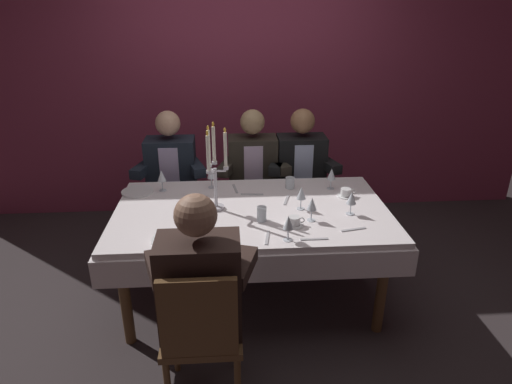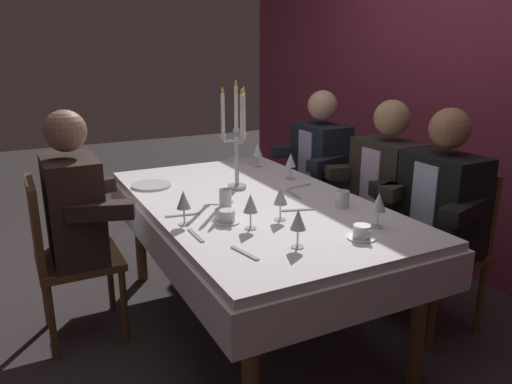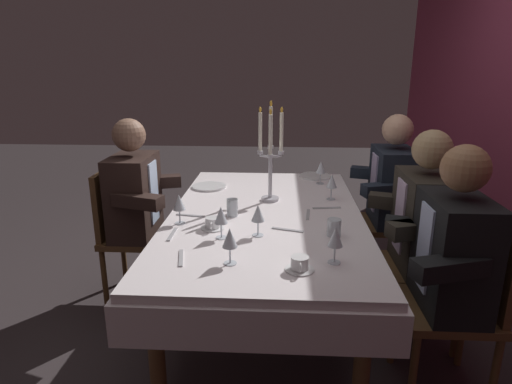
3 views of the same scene
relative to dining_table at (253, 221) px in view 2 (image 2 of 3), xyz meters
The scene contains 27 objects.
ground_plane 0.62m from the dining_table, ahead, with size 12.00×12.00×0.00m, color #352D2E.
back_wall 1.81m from the dining_table, 90.00° to the left, with size 6.00×0.12×2.70m, color #89324B.
dining_table is the anchor object (origin of this frame).
candelabra 0.47m from the dining_table, behind, with size 0.15×0.17×0.62m.
dinner_plate_0 0.67m from the dining_table, 141.24° to the right, with size 0.24×0.24×0.01m, color white.
dinner_plate_1 0.92m from the dining_table, 157.75° to the left, with size 0.24×0.24×0.01m, color white.
wine_glass_0 0.49m from the dining_table, 28.29° to the right, with size 0.07×0.07×0.16m.
wine_glass_1 0.55m from the dining_table, 67.02° to the right, with size 0.07×0.07×0.16m.
wine_glass_2 0.79m from the dining_table, 150.84° to the left, with size 0.07×0.07×0.16m.
wine_glass_3 0.55m from the dining_table, 125.30° to the left, with size 0.07×0.07×0.16m.
wine_glass_4 0.74m from the dining_table, 26.90° to the left, with size 0.07×0.07×0.16m.
wine_glass_5 0.41m from the dining_table, ahead, with size 0.07×0.07×0.16m.
wine_glass_6 0.72m from the dining_table, 11.03° to the right, with size 0.07×0.07×0.16m.
water_tumbler_0 0.50m from the dining_table, 48.03° to the left, with size 0.07×0.07×0.09m, color silver.
water_tumbler_1 0.26m from the dining_table, 73.42° to the right, with size 0.06×0.06×0.10m, color silver.
coffee_cup_0 0.74m from the dining_table, 13.28° to the left, with size 0.13×0.12×0.06m.
coffee_cup_1 0.40m from the dining_table, 45.91° to the right, with size 0.13×0.12×0.06m.
spoon_0 0.31m from the dining_table, 25.41° to the left, with size 0.17×0.02×0.01m, color #B7B7BC.
fork_1 0.27m from the dining_table, 85.92° to the left, with size 0.17×0.02×0.01m, color #B7B7BC.
fork_2 0.40m from the dining_table, 106.32° to the left, with size 0.17×0.02×0.01m, color #B7B7BC.
spoon_3 0.73m from the dining_table, 29.46° to the right, with size 0.17×0.02×0.01m, color #B7B7BC.
fork_4 0.59m from the dining_table, 52.39° to the right, with size 0.17×0.02×0.01m, color #B7B7BC.
fork_5 0.45m from the dining_table, 80.48° to the right, with size 0.17×0.02×0.01m, color #B7B7BC.
seated_diner_0 1.11m from the dining_table, 126.33° to the left, with size 0.63×0.48×1.24m.
seated_diner_1 0.95m from the dining_table, 109.70° to the right, with size 0.63×0.48×1.24m.
seated_diner_2 0.90m from the dining_table, 86.15° to the left, with size 0.63×0.48×1.24m.
seated_diner_3 1.02m from the dining_table, 61.06° to the left, with size 0.63×0.48×1.24m.
Camera 2 is at (2.27, -1.15, 1.54)m, focal length 34.74 mm.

